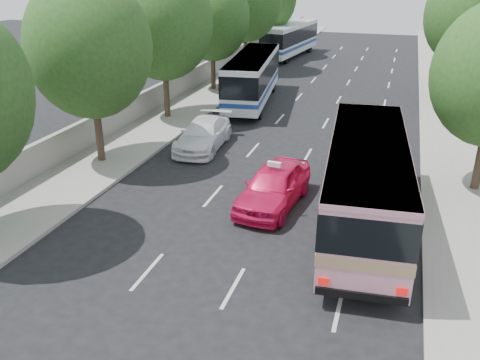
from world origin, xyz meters
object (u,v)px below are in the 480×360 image
at_px(pink_taxi, 274,186).
at_px(tour_coach_front, 253,74).
at_px(tour_coach_rear, 290,37).
at_px(white_pickup, 203,134).
at_px(pink_bus, 366,176).

distance_m(pink_taxi, tour_coach_front, 16.35).
bearing_deg(tour_coach_rear, pink_taxi, -71.65).
bearing_deg(white_pickup, tour_coach_front, 87.46).
bearing_deg(pink_bus, tour_coach_front, 114.28).
relative_size(white_pickup, tour_coach_rear, 0.46).
height_order(pink_bus, white_pickup, pink_bus).
xyz_separation_m(white_pickup, tour_coach_front, (-0.18, 9.79, 1.24)).
bearing_deg(white_pickup, pink_bus, -39.81).
bearing_deg(pink_bus, white_pickup, 139.04).
distance_m(pink_bus, white_pickup, 11.05).
height_order(pink_bus, pink_taxi, pink_bus).
xyz_separation_m(tour_coach_front, tour_coach_rear, (-1.62, 19.17, -0.00)).
height_order(white_pickup, tour_coach_front, tour_coach_front).
relative_size(pink_bus, tour_coach_front, 0.95).
distance_m(pink_taxi, white_pickup, 7.67).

